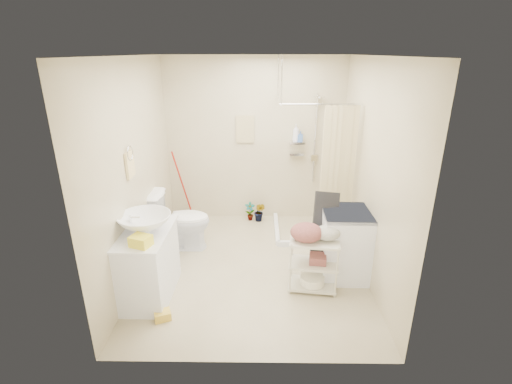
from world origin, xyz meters
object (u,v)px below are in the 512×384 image
washing_machine (345,244)px  laundry_rack (313,260)px  vanity (149,264)px  toilet (180,220)px

washing_machine → laundry_rack: bearing=-143.1°
washing_machine → vanity: bearing=-167.7°
vanity → washing_machine: washing_machine is taller
vanity → toilet: 1.13m
washing_machine → laundry_rack: size_ratio=1.12×
vanity → washing_machine: size_ratio=1.07×
vanity → toilet: size_ratio=1.08×
toilet → washing_machine: bearing=-107.3°
toilet → laundry_rack: toilet is taller
toilet → laundry_rack: size_ratio=1.11×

